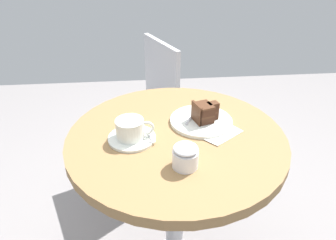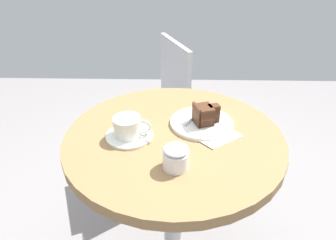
% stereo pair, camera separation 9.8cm
% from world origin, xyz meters
% --- Properties ---
extents(cafe_table, '(0.71, 0.71, 0.76)m').
position_xyz_m(cafe_table, '(0.00, 0.00, 0.63)').
color(cafe_table, olive).
rests_on(cafe_table, ground).
extents(saucer, '(0.15, 0.15, 0.01)m').
position_xyz_m(saucer, '(-0.14, -0.02, 0.76)').
color(saucer, silver).
rests_on(saucer, cafe_table).
extents(coffee_cup, '(0.12, 0.09, 0.06)m').
position_xyz_m(coffee_cup, '(-0.15, -0.02, 0.80)').
color(coffee_cup, silver).
rests_on(coffee_cup, saucer).
extents(teaspoon, '(0.04, 0.10, 0.00)m').
position_xyz_m(teaspoon, '(-0.09, -0.02, 0.77)').
color(teaspoon, '#B7B7BC').
rests_on(teaspoon, saucer).
extents(cake_plate, '(0.22, 0.22, 0.01)m').
position_xyz_m(cake_plate, '(0.09, 0.06, 0.76)').
color(cake_plate, silver).
rests_on(cake_plate, cafe_table).
extents(cake_slice, '(0.09, 0.08, 0.07)m').
position_xyz_m(cake_slice, '(0.10, 0.06, 0.80)').
color(cake_slice, '#422619').
rests_on(cake_slice, cake_plate).
extents(fork, '(0.08, 0.14, 0.00)m').
position_xyz_m(fork, '(0.08, 0.11, 0.77)').
color(fork, '#B7B7BC').
rests_on(fork, cake_plate).
extents(napkin, '(0.19, 0.18, 0.00)m').
position_xyz_m(napkin, '(0.13, 0.00, 0.76)').
color(napkin, silver).
rests_on(napkin, cafe_table).
extents(cafe_chair, '(0.50, 0.50, 0.86)m').
position_xyz_m(cafe_chair, '(-0.08, 0.65, 0.51)').
color(cafe_chair, '#BCBCC1').
rests_on(cafe_chair, ground).
extents(sugar_pot, '(0.07, 0.07, 0.07)m').
position_xyz_m(sugar_pot, '(0.01, -0.16, 0.79)').
color(sugar_pot, white).
rests_on(sugar_pot, cafe_table).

